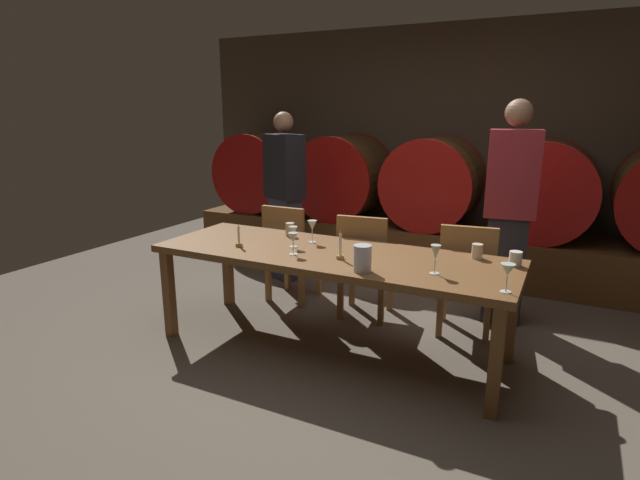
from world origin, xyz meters
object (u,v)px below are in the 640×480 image
Objects in this scene: chair_right at (467,274)px; cup_right at (515,259)px; wine_barrel_far_left at (263,172)px; wine_glass_left at (312,226)px; wine_glass_far_right at (508,271)px; candle_right at (340,251)px; chair_left at (289,248)px; candle_left at (239,241)px; wine_barrel_center at (433,183)px; wine_barrel_right at (544,190)px; chair_center at (364,261)px; wine_glass_far_left at (293,232)px; wine_glass_right at (436,253)px; pitcher at (362,258)px; dining_table at (331,261)px; wine_glass_center at (293,238)px; guest_left at (285,197)px; wine_barrel_left at (343,177)px; cup_center at (477,251)px; guest_right at (509,212)px; cup_left at (290,229)px.

chair_right reaches higher than cup_right.
wine_glass_left is (1.75, -2.02, -0.09)m from wine_barrel_far_left.
wine_barrel_far_left is 5.89× the size of wine_glass_far_right.
candle_right reaches higher than cup_right.
candle_left is at bearing 94.91° from chair_left.
wine_barrel_center reaches higher than wine_glass_left.
candle_left is at bearing -128.24° from wine_barrel_right.
chair_center is 5.28× the size of wine_glass_left.
wine_glass_left is at bearing 161.99° from wine_glass_far_right.
candle_right reaches higher than wine_glass_far_left.
wine_glass_right is (1.42, 0.02, 0.08)m from candle_left.
pitcher and wine_glass_left have the same top height.
wine_glass_far_right reaches higher than dining_table.
wine_glass_right is at bearing 1.36° from wine_glass_center.
guest_left reaches higher than dining_table.
wine_barrel_left is 5.55× the size of candle_left.
wine_barrel_left is 3.25m from wine_glass_far_right.
wine_glass_center is 1.57× the size of cup_center.
chair_center is (2.00, -1.59, -0.45)m from wine_barrel_far_left.
guest_right reaches higher than guest_left.
wine_glass_far_left is at bearing 122.21° from chair_left.
wine_glass_right is at bearing -110.44° from cup_center.
candle_left is 1.02m from pitcher.
wine_barrel_center is at bearing 72.24° from cup_left.
candle_left is 1.85m from wine_glass_far_right.
wine_glass_right is (1.84, -1.35, 0.00)m from guest_left.
wine_glass_far_left is at bearing 25.37° from candle_left.
chair_left is at bearing 151.12° from wine_glass_right.
pitcher is at bearing 156.39° from guest_left.
chair_left reaches higher than cup_left.
wine_glass_left reaches higher than wine_glass_far_right.
pitcher is 0.58m from wine_glass_center.
wine_glass_left reaches higher than cup_left.
chair_right is at bearing 47.93° from candle_right.
pitcher is at bearing -178.82° from wine_glass_far_right.
cup_left is (-0.25, 0.09, -0.07)m from wine_glass_left.
cup_center is at bearing 69.56° from wine_glass_right.
chair_right is at bearing 28.93° from candle_left.
wine_glass_left reaches higher than dining_table.
cup_right is (1.17, -0.37, 0.28)m from chair_center.
wine_barrel_far_left reaches higher than wine_glass_right.
wine_glass_far_right is 1.64× the size of cup_center.
wine_glass_far_left is (-0.43, 0.12, 0.06)m from candle_right.
candle_left is 0.40m from wine_glass_far_left.
wine_glass_left is at bearing -125.68° from wine_barrel_right.
wine_barrel_right is 6.26× the size of wine_glass_far_left.
chair_right is 5.29× the size of pitcher.
wine_glass_far_left is (0.78, -1.20, -0.02)m from guest_left.
guest_left is at bearing -56.28° from chair_left.
cup_left is at bearing 161.57° from wine_glass_far_right.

